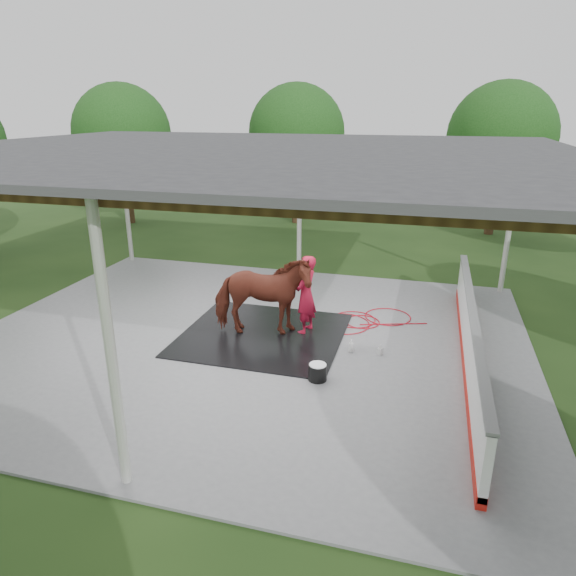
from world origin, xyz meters
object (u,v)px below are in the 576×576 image
(dasher_board, at_px, (469,340))
(horse, at_px, (262,296))
(wash_bucket, at_px, (318,372))
(handler, at_px, (306,295))

(dasher_board, height_order, horse, horse)
(wash_bucket, bearing_deg, dasher_board, 26.56)
(horse, distance_m, handler, 0.97)
(dasher_board, bearing_deg, wash_bucket, -153.44)
(dasher_board, xyz_separation_m, wash_bucket, (-2.69, -1.35, -0.38))
(horse, xyz_separation_m, handler, (0.87, 0.43, -0.04))
(horse, height_order, wash_bucket, horse)
(dasher_board, relative_size, wash_bucket, 23.02)
(handler, distance_m, wash_bucket, 2.28)
(dasher_board, bearing_deg, handler, 168.55)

